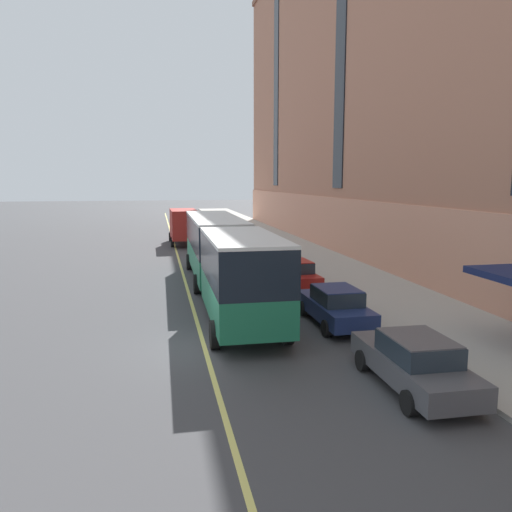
% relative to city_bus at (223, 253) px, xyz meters
% --- Properties ---
extents(ground_plane, '(260.00, 260.00, 0.00)m').
position_rel_city_bus_xyz_m(ground_plane, '(-1.27, -7.77, -2.14)').
color(ground_plane, '#424244').
extents(sidewalk, '(5.81, 160.00, 0.15)m').
position_rel_city_bus_xyz_m(sidewalk, '(7.87, -4.77, -2.07)').
color(sidewalk, '#ADA89E').
rests_on(sidewalk, ground).
extents(city_bus, '(3.05, 19.04, 3.71)m').
position_rel_city_bus_xyz_m(city_bus, '(0.00, 0.00, 0.00)').
color(city_bus, '#1E704C').
rests_on(city_bus, ground).
extents(parked_car_red_1, '(2.13, 4.67, 1.56)m').
position_rel_city_bus_xyz_m(parked_car_red_1, '(3.88, 0.87, -1.36)').
color(parked_car_red_1, '#B21E19').
rests_on(parked_car_red_1, ground).
extents(parked_car_champagne_2, '(1.91, 4.46, 1.56)m').
position_rel_city_bus_xyz_m(parked_car_champagne_2, '(3.90, 12.45, -1.36)').
color(parked_car_champagne_2, '#BCAD89').
rests_on(parked_car_champagne_2, ground).
extents(parked_car_silver_3, '(2.08, 4.81, 1.56)m').
position_rel_city_bus_xyz_m(parked_car_silver_3, '(3.76, 23.63, -1.36)').
color(parked_car_silver_3, '#B7B7BC').
rests_on(parked_car_silver_3, ground).
extents(parked_car_navy_4, '(1.96, 4.77, 1.56)m').
position_rel_city_bus_xyz_m(parked_car_navy_4, '(3.70, -5.99, -1.36)').
color(parked_car_navy_4, navy).
rests_on(parked_car_navy_4, ground).
extents(parked_car_darkgray_5, '(2.00, 4.81, 1.56)m').
position_rel_city_bus_xyz_m(parked_car_darkgray_5, '(3.66, -12.36, -1.36)').
color(parked_car_darkgray_5, '#4C4C51').
rests_on(parked_car_darkgray_5, ground).
extents(box_truck, '(2.42, 7.13, 3.20)m').
position_rel_city_bus_xyz_m(box_truck, '(-0.89, 20.48, -0.34)').
color(box_truck, maroon).
rests_on(box_truck, ground).
extents(fire_hydrant, '(0.42, 0.24, 0.72)m').
position_rel_city_bus_xyz_m(fire_hydrant, '(5.46, 2.58, -1.65)').
color(fire_hydrant, red).
rests_on(fire_hydrant, sidewalk).
extents(lane_centerline, '(0.16, 140.00, 0.01)m').
position_rel_city_bus_xyz_m(lane_centerline, '(-1.70, -4.77, -2.14)').
color(lane_centerline, '#E0D66B').
rests_on(lane_centerline, ground).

